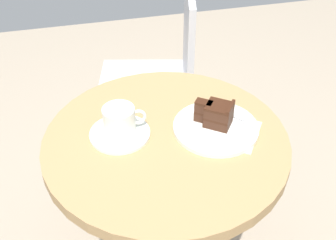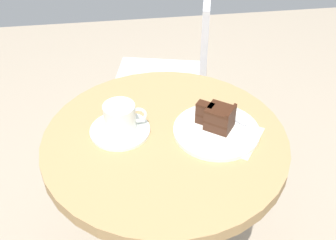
% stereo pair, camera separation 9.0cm
% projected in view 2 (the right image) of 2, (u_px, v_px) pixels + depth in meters
% --- Properties ---
extents(cafe_table, '(0.65, 0.65, 0.69)m').
position_uv_depth(cafe_table, '(165.00, 170.00, 1.19)').
color(cafe_table, '#A37F51').
rests_on(cafe_table, ground).
extents(saucer, '(0.16, 0.16, 0.01)m').
position_uv_depth(saucer, '(120.00, 130.00, 1.13)').
color(saucer, silver).
rests_on(saucer, cafe_table).
extents(coffee_cup, '(0.12, 0.08, 0.07)m').
position_uv_depth(coffee_cup, '(120.00, 116.00, 1.11)').
color(coffee_cup, silver).
rests_on(coffee_cup, saucer).
extents(teaspoon, '(0.05, 0.09, 0.00)m').
position_uv_depth(teaspoon, '(100.00, 130.00, 1.12)').
color(teaspoon, '#B7B7BC').
rests_on(teaspoon, saucer).
extents(cake_plate, '(0.23, 0.23, 0.01)m').
position_uv_depth(cake_plate, '(216.00, 130.00, 1.13)').
color(cake_plate, silver).
rests_on(cake_plate, cafe_table).
extents(cake_slice, '(0.11, 0.09, 0.07)m').
position_uv_depth(cake_slice, '(217.00, 117.00, 1.11)').
color(cake_slice, '#422619').
rests_on(cake_slice, cake_plate).
extents(fork, '(0.10, 0.12, 0.00)m').
position_uv_depth(fork, '(240.00, 123.00, 1.14)').
color(fork, '#B7B7BC').
rests_on(fork, cake_plate).
extents(napkin, '(0.20, 0.20, 0.00)m').
position_uv_depth(napkin, '(228.00, 135.00, 1.12)').
color(napkin, beige).
rests_on(napkin, cafe_table).
extents(cafe_chair, '(0.46, 0.46, 0.85)m').
position_uv_depth(cafe_chair, '(180.00, 71.00, 1.70)').
color(cafe_chair, '#BCBCC1').
rests_on(cafe_chair, ground).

